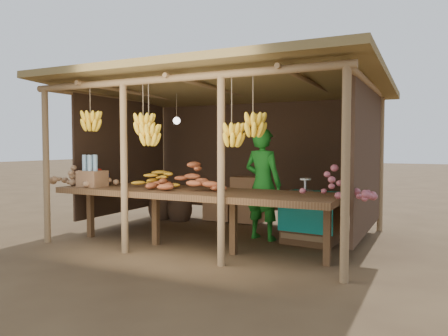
% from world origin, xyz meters
% --- Properties ---
extents(ground, '(60.00, 60.00, 0.00)m').
position_xyz_m(ground, '(0.00, 0.00, 0.00)').
color(ground, brown).
rests_on(ground, ground).
extents(stall_structure, '(4.70, 3.50, 2.43)m').
position_xyz_m(stall_structure, '(-0.02, -0.13, 1.90)').
color(stall_structure, '#92704B').
rests_on(stall_structure, ground).
extents(counter, '(3.90, 1.05, 0.80)m').
position_xyz_m(counter, '(0.00, -0.95, 0.74)').
color(counter, brown).
rests_on(counter, ground).
extents(potato_heap, '(1.02, 0.71, 0.36)m').
position_xyz_m(potato_heap, '(-1.81, -1.14, 0.98)').
color(potato_heap, '#A47A54').
rests_on(potato_heap, counter).
extents(sweet_potato_heap, '(1.04, 0.65, 0.36)m').
position_xyz_m(sweet_potato_heap, '(-0.10, -1.01, 0.98)').
color(sweet_potato_heap, '#B6572E').
rests_on(sweet_potato_heap, counter).
extents(onion_heap, '(0.94, 0.66, 0.36)m').
position_xyz_m(onion_heap, '(1.90, -1.06, 0.98)').
color(onion_heap, '#AA525C').
rests_on(onion_heap, counter).
extents(banana_pile, '(0.69, 0.46, 0.35)m').
position_xyz_m(banana_pile, '(-0.64, -0.77, 0.97)').
color(banana_pile, yellow).
rests_on(banana_pile, counter).
extents(tomato_basin, '(0.46, 0.46, 0.24)m').
position_xyz_m(tomato_basin, '(-1.83, -0.83, 0.90)').
color(tomato_basin, navy).
rests_on(tomato_basin, counter).
extents(bottle_box, '(0.37, 0.30, 0.46)m').
position_xyz_m(bottle_box, '(-1.56, -1.16, 0.98)').
color(bottle_box, '#8E623F').
rests_on(bottle_box, counter).
extents(vendor, '(0.67, 0.51, 1.65)m').
position_xyz_m(vendor, '(0.61, 0.06, 0.82)').
color(vendor, '#1A751E').
rests_on(vendor, ground).
extents(tarp_crate, '(0.85, 0.75, 0.94)m').
position_xyz_m(tarp_crate, '(1.32, 0.13, 0.39)').
color(tarp_crate, brown).
rests_on(tarp_crate, ground).
extents(carton_stack, '(1.08, 0.41, 0.81)m').
position_xyz_m(carton_stack, '(-0.30, 1.20, 0.36)').
color(carton_stack, '#8E623F').
rests_on(carton_stack, ground).
extents(burlap_sacks, '(0.89, 0.47, 0.63)m').
position_xyz_m(burlap_sacks, '(-1.55, 0.86, 0.27)').
color(burlap_sacks, '#442F1F').
rests_on(burlap_sacks, ground).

